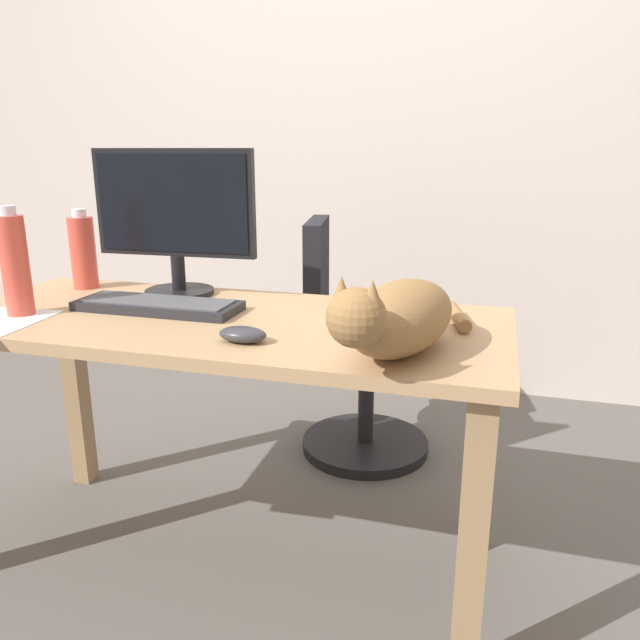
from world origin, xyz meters
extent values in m
plane|color=#59544F|center=(0.00, 0.00, 0.00)|extent=(8.00, 8.00, 0.00)
cube|color=beige|center=(0.00, 1.51, 1.30)|extent=(6.00, 0.04, 2.60)
cube|color=tan|center=(0.00, 0.00, 0.70)|extent=(1.45, 0.62, 0.03)
cube|color=#977752|center=(0.66, -0.25, 0.34)|extent=(0.06, 0.06, 0.68)
cube|color=#977752|center=(-0.66, 0.25, 0.34)|extent=(0.06, 0.06, 0.68)
cube|color=#977752|center=(0.66, 0.25, 0.34)|extent=(0.06, 0.06, 0.68)
cylinder|color=black|center=(0.23, 0.74, 0.02)|extent=(0.48, 0.48, 0.04)
cylinder|color=black|center=(0.23, 0.74, 0.21)|extent=(0.06, 0.06, 0.42)
cylinder|color=black|center=(0.23, 0.74, 0.45)|extent=(0.44, 0.44, 0.06)
cube|color=black|center=(0.05, 0.71, 0.68)|extent=(0.12, 0.36, 0.40)
cylinder|color=black|center=(-0.22, 0.20, 0.72)|extent=(0.20, 0.20, 0.01)
cylinder|color=black|center=(-0.22, 0.20, 0.78)|extent=(0.04, 0.04, 0.10)
cube|color=black|center=(-0.22, 0.20, 0.98)|extent=(0.48, 0.04, 0.30)
cube|color=black|center=(-0.22, 0.18, 0.98)|extent=(0.45, 0.02, 0.27)
cube|color=#232328|center=(-0.19, 0.02, 0.72)|extent=(0.44, 0.15, 0.02)
cube|color=#515156|center=(-0.19, 0.02, 0.74)|extent=(0.40, 0.12, 0.00)
ellipsoid|color=olive|center=(0.49, -0.14, 0.79)|extent=(0.26, 0.39, 0.15)
sphere|color=olive|center=(0.43, -0.35, 0.84)|extent=(0.11, 0.11, 0.11)
cone|color=olive|center=(0.46, -0.36, 0.89)|extent=(0.04, 0.04, 0.04)
cone|color=olive|center=(0.41, -0.34, 0.89)|extent=(0.04, 0.04, 0.04)
cylinder|color=olive|center=(0.59, 0.10, 0.73)|extent=(0.08, 0.18, 0.03)
ellipsoid|color=#333338|center=(0.14, -0.18, 0.73)|extent=(0.11, 0.06, 0.04)
cylinder|color=#D84C3D|center=(-0.54, 0.20, 0.82)|extent=(0.08, 0.08, 0.22)
cylinder|color=silver|center=(-0.54, 0.20, 0.94)|extent=(0.04, 0.04, 0.02)
cylinder|color=#D84C3D|center=(-0.50, -0.12, 0.84)|extent=(0.07, 0.07, 0.25)
cylinder|color=silver|center=(-0.50, -0.12, 0.98)|extent=(0.04, 0.04, 0.02)
camera|label=1|loc=(0.66, -1.37, 1.13)|focal=34.23mm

